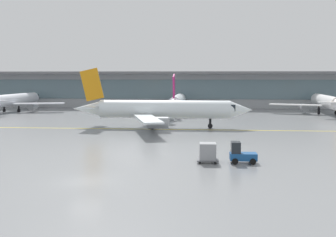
{
  "coord_description": "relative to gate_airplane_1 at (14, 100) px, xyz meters",
  "views": [
    {
      "loc": [
        9.42,
        -32.6,
        8.5
      ],
      "look_at": [
        4.94,
        21.18,
        3.0
      ],
      "focal_mm": 44.95,
      "sensor_mm": 36.0,
      "label": 1
    }
  ],
  "objects": [
    {
      "name": "cargo_dolly_lead",
      "position": [
        45.42,
        -55.73,
        -1.68
      ],
      "size": [
        2.13,
        1.64,
        1.94
      ],
      "rotation": [
        0.0,
        0.0,
        0.02
      ],
      "color": "#595B60",
      "rests_on": "ground_plane"
    },
    {
      "name": "taxiing_regional_jet",
      "position": [
        38.3,
        -28.42,
        0.21
      ],
      "size": [
        29.56,
        27.58,
        9.82
      ],
      "rotation": [
        0.0,
        0.0,
        -0.01
      ],
      "color": "white",
      "rests_on": "ground_plane"
    },
    {
      "name": "ground_plane",
      "position": [
        35.49,
        -63.93,
        -2.73
      ],
      "size": [
        400.0,
        400.0,
        0.0
      ],
      "primitive_type": "plane",
      "color": "gray"
    },
    {
      "name": "terminal_concourse",
      "position": [
        35.49,
        17.36,
        2.18
      ],
      "size": [
        228.27,
        11.0,
        9.6
      ],
      "color": "#9EA3A8",
      "rests_on": "ground_plane"
    },
    {
      "name": "gate_airplane_1",
      "position": [
        0.0,
        0.0,
        0.0
      ],
      "size": [
        25.55,
        27.53,
        9.12
      ],
      "rotation": [
        0.0,
        0.0,
        1.5
      ],
      "color": "silver",
      "rests_on": "ground_plane"
    },
    {
      "name": "taxiway_centreline_stripe",
      "position": [
        38.68,
        -30.42,
        -2.73
      ],
      "size": [
        110.0,
        1.1,
        0.01
      ],
      "primitive_type": "cube",
      "rotation": [
        0.0,
        0.0,
        -0.01
      ],
      "color": "yellow",
      "rests_on": "ground_plane"
    },
    {
      "name": "gate_airplane_3",
      "position": [
        72.51,
        0.08,
        -0.03
      ],
      "size": [
        25.31,
        27.23,
        9.02
      ],
      "rotation": [
        0.0,
        0.0,
        1.52
      ],
      "color": "white",
      "rests_on": "ground_plane"
    },
    {
      "name": "gate_airplane_2",
      "position": [
        39.06,
        0.32,
        -0.07
      ],
      "size": [
        24.93,
        26.74,
        8.88
      ],
      "rotation": [
        0.0,
        0.0,
        1.56
      ],
      "color": "white",
      "rests_on": "ground_plane"
    },
    {
      "name": "baggage_tug",
      "position": [
        48.66,
        -55.67,
        -1.84
      ],
      "size": [
        2.62,
        1.66,
        2.1
      ],
      "rotation": [
        0.0,
        0.0,
        0.02
      ],
      "color": "#194C8C",
      "rests_on": "ground_plane"
    }
  ]
}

